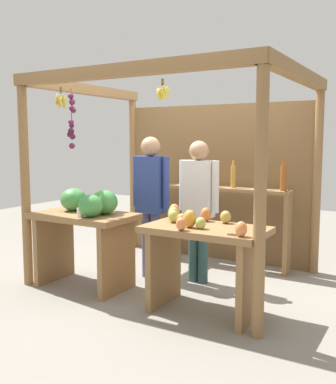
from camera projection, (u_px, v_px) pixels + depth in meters
ground_plane at (177, 278)px, 5.14m from camera, size 12.00×12.00×0.00m
market_stall at (194, 160)px, 5.36m from camera, size 2.76×2.14×2.28m
fruit_counter_left at (86, 223)px, 4.76m from camera, size 1.11×0.64×1.07m
fruit_counter_right at (204, 249)px, 4.06m from camera, size 1.11×0.65×0.97m
bottle_shelf_unit at (221, 204)px, 5.60m from camera, size 1.76×0.22×1.36m
vendor_man at (151, 194)px, 5.06m from camera, size 0.48×0.22×1.63m
vendor_woman at (199, 199)px, 4.90m from camera, size 0.48×0.21×1.58m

